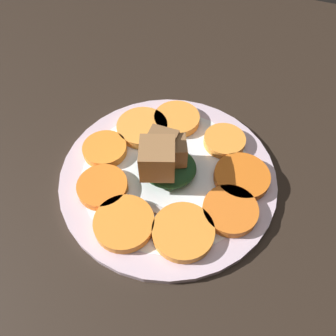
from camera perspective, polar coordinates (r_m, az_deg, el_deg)
name	(u,v)px	position (r cm, az deg, el deg)	size (l,w,h in cm)	color
table_slab	(168,181)	(47.75, 0.00, -2.21)	(120.00, 120.00, 2.00)	black
plate	(168,175)	(46.50, 0.00, -1.16)	(30.41, 30.41, 1.05)	silver
carrot_slice_0	(242,177)	(45.94, 12.71, -1.49)	(7.61, 7.61, 1.26)	orange
carrot_slice_1	(224,141)	(49.57, 9.81, 4.71)	(6.16, 6.16, 1.26)	orange
carrot_slice_2	(177,119)	(51.96, 1.55, 8.54)	(7.15, 7.15, 1.26)	orange
carrot_slice_3	(142,127)	(50.84, -4.50, 7.07)	(7.80, 7.80, 1.26)	#F99439
carrot_slice_4	(104,151)	(48.53, -11.10, 3.00)	(6.40, 6.40, 1.26)	orange
carrot_slice_5	(103,187)	(44.76, -11.33, -3.23)	(6.78, 6.78, 1.26)	orange
carrot_slice_6	(124,223)	(41.57, -7.64, -9.47)	(7.60, 7.60, 1.26)	orange
carrot_slice_7	(183,232)	(40.74, 2.66, -11.01)	(7.71, 7.71, 1.26)	orange
carrot_slice_8	(230,210)	(42.79, 10.77, -7.25)	(7.10, 7.10, 1.26)	orange
center_pile	(165,160)	(43.42, -0.55, 1.46)	(7.92, 8.22, 7.10)	#1E4723
fork	(142,205)	(43.04, -4.59, -6.49)	(17.38, 2.56, 0.40)	#B2B2B7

